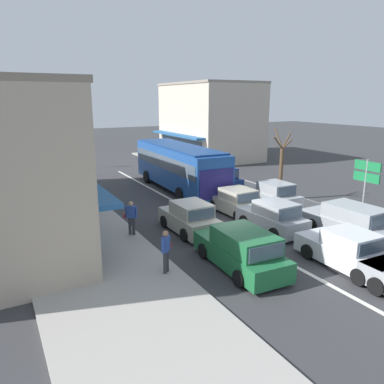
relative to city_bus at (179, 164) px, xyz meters
name	(u,v)px	position (x,y,z in m)	size (l,w,h in m)	color
ground_plane	(230,231)	(-1.61, -8.95, -1.88)	(140.00, 140.00, 0.00)	#353538
lane_centre_line	(192,211)	(-1.61, -4.95, -1.88)	(0.20, 28.00, 0.01)	silver
sidewalk_left	(66,217)	(-8.41, -2.95, -1.81)	(5.20, 44.00, 0.14)	#A39E96
kerb_right	(255,191)	(4.59, -2.95, -1.82)	(2.80, 44.00, 0.12)	#A39E96
building_right_far	(209,121)	(9.87, 12.27, 2.16)	(8.18, 11.41, 8.10)	beige
city_bus	(179,164)	(0.00, 0.00, 0.00)	(3.05, 10.95, 3.23)	#1E4C99
hatchback_adjacent_lane_trail	(189,218)	(-3.41, -8.03, -1.17)	(1.84, 3.71, 1.54)	#B7B29E
hatchback_behind_bus_mid	(273,217)	(0.26, -9.89, -1.17)	(1.93, 3.76, 1.54)	#9EA3A8
sedan_queue_gap_filler	(349,251)	(0.15, -14.50, -1.22)	(2.00, 4.25, 1.47)	silver
wagon_adjacent_lane_lead	(241,250)	(-3.58, -12.60, -1.14)	(2.08, 4.57, 1.58)	#1E6638
sedan_behind_bus_near	(237,202)	(0.40, -6.66, -1.22)	(1.98, 4.24, 1.47)	#B7B29E
parked_wagon_kerb_front	(350,222)	(2.95, -12.24, -1.14)	(2.05, 4.55, 1.58)	#9EA3A8
parked_hatchback_kerb_second	(273,195)	(3.16, -6.51, -1.17)	(1.82, 3.70, 1.54)	#9EA3A8
parked_wagon_kerb_third	(218,178)	(2.90, -0.60, -1.14)	(1.96, 4.51, 1.58)	navy
traffic_light_downstreet	(62,138)	(-5.67, 12.80, 0.97)	(0.33, 0.24, 4.20)	gray
directional_road_sign	(366,178)	(4.07, -12.03, 0.82)	(0.10, 1.40, 3.60)	gray
street_tree_right	(281,168)	(4.59, -5.48, 0.21)	(1.43, 1.62, 4.56)	brown
pedestrian_with_handbag_near	(166,249)	(-6.39, -11.79, -0.81)	(0.55, 0.56, 1.63)	#333338
pedestrian_browsing_midblock	(131,216)	(-6.19, -7.41, -0.81)	(0.62, 0.48, 1.63)	#333338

